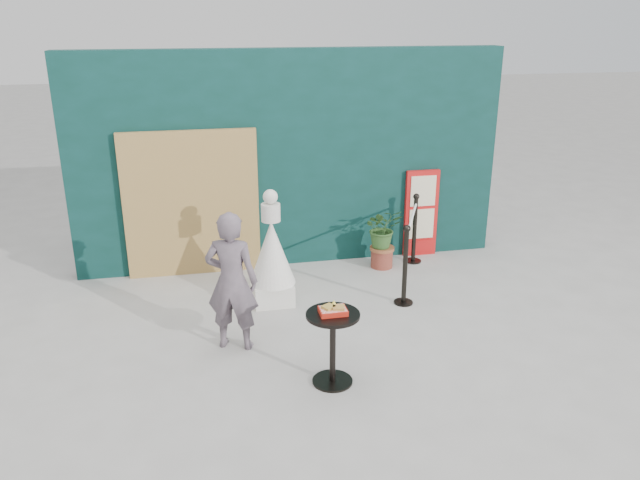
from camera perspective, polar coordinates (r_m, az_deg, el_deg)
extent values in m
plane|color=#ADAAA5|center=(6.47, 2.27, -11.97)|extent=(60.00, 60.00, 0.00)
cube|color=#0A2D27|center=(8.78, -2.67, 7.34)|extent=(6.00, 0.30, 3.00)
cube|color=tan|center=(8.60, -11.64, 3.21)|extent=(1.80, 0.08, 2.00)
imported|color=slate|center=(6.64, -8.07, -3.77)|extent=(0.65, 0.53, 1.54)
cube|color=red|center=(9.32, 9.22, 2.43)|extent=(0.50, 0.06, 1.30)
cube|color=beige|center=(9.19, 9.41, 4.44)|extent=(0.38, 0.02, 0.45)
cube|color=beige|center=(9.33, 9.24, 1.48)|extent=(0.38, 0.02, 0.45)
cube|color=red|center=(9.45, 9.13, -0.53)|extent=(0.38, 0.02, 0.18)
cube|color=silver|center=(7.87, -4.32, -4.74)|extent=(0.49, 0.49, 0.27)
cone|color=white|center=(7.67, -4.42, -1.11)|extent=(0.57, 0.57, 0.80)
cylinder|color=white|center=(7.50, -4.53, 2.52)|extent=(0.23, 0.23, 0.21)
sphere|color=white|center=(7.44, -4.57, 3.96)|extent=(0.18, 0.18, 0.18)
cylinder|color=black|center=(6.31, 1.14, -12.75)|extent=(0.40, 0.40, 0.02)
cylinder|color=black|center=(6.12, 1.16, -10.00)|extent=(0.06, 0.06, 0.72)
cylinder|color=black|center=(5.95, 1.19, -6.87)|extent=(0.52, 0.52, 0.03)
cube|color=red|center=(5.93, 1.19, -6.52)|extent=(0.26, 0.19, 0.05)
cube|color=red|center=(5.92, 1.19, -6.28)|extent=(0.24, 0.17, 0.00)
cube|color=gold|center=(5.91, 0.79, -6.15)|extent=(0.15, 0.14, 0.02)
cube|color=gold|center=(5.90, 1.71, -6.19)|extent=(0.13, 0.13, 0.02)
cone|color=#FFE443|center=(5.95, 1.27, -5.78)|extent=(0.06, 0.06, 0.06)
cylinder|color=brown|center=(8.96, 5.66, -1.67)|extent=(0.31, 0.31, 0.26)
cylinder|color=#965731|center=(8.90, 5.70, -0.76)|extent=(0.35, 0.35, 0.04)
imported|color=#2E5424|center=(8.80, 5.76, 1.11)|extent=(0.51, 0.45, 0.57)
cylinder|color=black|center=(7.93, 7.62, -5.67)|extent=(0.24, 0.24, 0.02)
cylinder|color=black|center=(7.74, 7.78, -2.53)|extent=(0.06, 0.06, 0.96)
sphere|color=black|center=(7.56, 7.96, 1.04)|extent=(0.09, 0.09, 0.09)
cylinder|color=black|center=(9.24, 8.49, -1.90)|extent=(0.24, 0.24, 0.02)
cylinder|color=black|center=(9.08, 8.64, 0.86)|extent=(0.06, 0.06, 0.96)
sphere|color=black|center=(8.93, 8.80, 3.95)|extent=(0.09, 0.09, 0.09)
cylinder|color=white|center=(8.28, 8.38, 1.89)|extent=(0.63, 1.31, 0.03)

